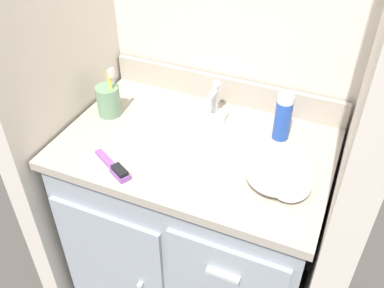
{
  "coord_description": "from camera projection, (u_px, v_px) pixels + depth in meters",
  "views": [
    {
      "loc": [
        0.41,
        -0.98,
        1.67
      ],
      "look_at": [
        0.0,
        -0.03,
        0.84
      ],
      "focal_mm": 40.0,
      "sensor_mm": 36.0,
      "label": 1
    }
  ],
  "objects": [
    {
      "name": "hand_towel",
      "position": [
        281.0,
        173.0,
        1.21
      ],
      "size": [
        0.2,
        0.21,
        0.07
      ],
      "color": "white",
      "rests_on": "vanity"
    },
    {
      "name": "wall_back",
      "position": [
        235.0,
        21.0,
        1.43
      ],
      "size": [
        1.04,
        0.08,
        2.2
      ],
      "primitive_type": "cube",
      "color": "beige",
      "rests_on": "ground_plane"
    },
    {
      "name": "shaving_cream_can",
      "position": [
        283.0,
        117.0,
        1.34
      ],
      "size": [
        0.05,
        0.05,
        0.16
      ],
      "color": "#234CB2",
      "rests_on": "vanity"
    },
    {
      "name": "toothbrush_cup",
      "position": [
        109.0,
        100.0,
        1.46
      ],
      "size": [
        0.08,
        0.08,
        0.18
      ],
      "color": "gray",
      "rests_on": "vanity"
    },
    {
      "name": "wall_left",
      "position": [
        55.0,
        36.0,
        1.34
      ],
      "size": [
        0.08,
        0.64,
        2.2
      ],
      "primitive_type": "cube",
      "color": "beige",
      "rests_on": "ground_plane"
    },
    {
      "name": "sink_faucet",
      "position": [
        214.0,
        105.0,
        1.45
      ],
      "size": [
        0.09,
        0.09,
        0.14
      ],
      "color": "silver",
      "rests_on": "vanity"
    },
    {
      "name": "wall_right",
      "position": [
        378.0,
        102.0,
        1.04
      ],
      "size": [
        0.08,
        0.64,
        2.2
      ],
      "primitive_type": "cube",
      "color": "beige",
      "rests_on": "ground_plane"
    },
    {
      "name": "vanity",
      "position": [
        194.0,
        226.0,
        1.61
      ],
      "size": [
        0.86,
        0.58,
        0.82
      ],
      "color": "#9EA8B2",
      "rests_on": "ground_plane"
    },
    {
      "name": "backsplash",
      "position": [
        225.0,
        90.0,
        1.53
      ],
      "size": [
        0.86,
        0.02,
        0.1
      ],
      "color": "#B2A899",
      "rests_on": "vanity"
    },
    {
      "name": "hairbrush",
      "position": [
        115.0,
        168.0,
        1.26
      ],
      "size": [
        0.16,
        0.11,
        0.03
      ],
      "rotation": [
        0.0,
        0.0,
        -0.51
      ],
      "color": "purple",
      "rests_on": "vanity"
    }
  ]
}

